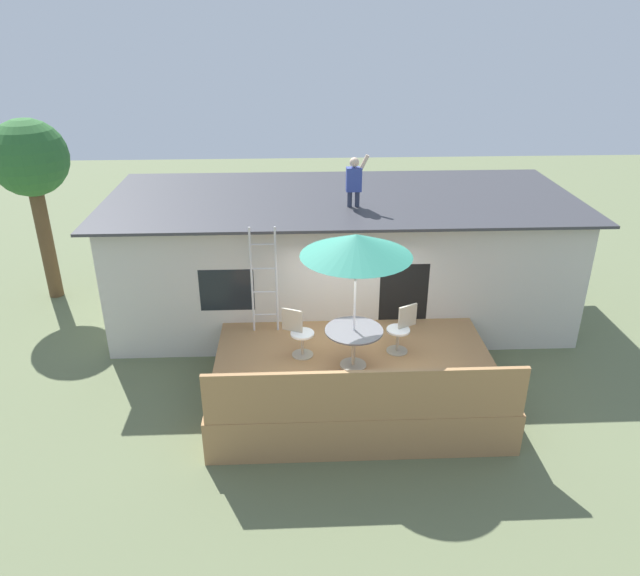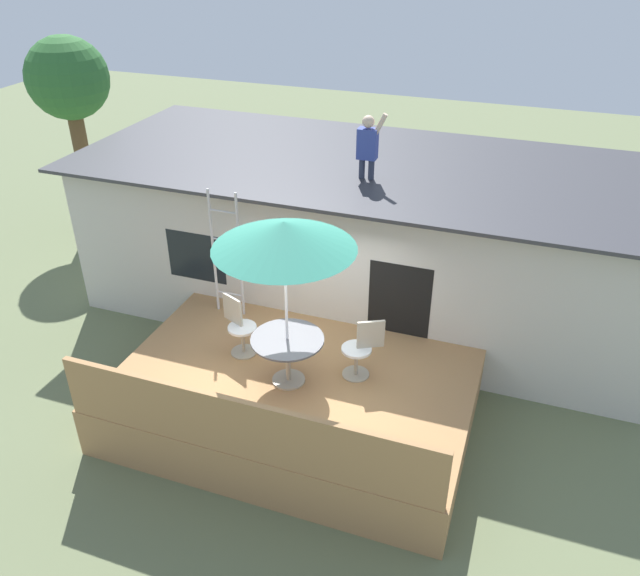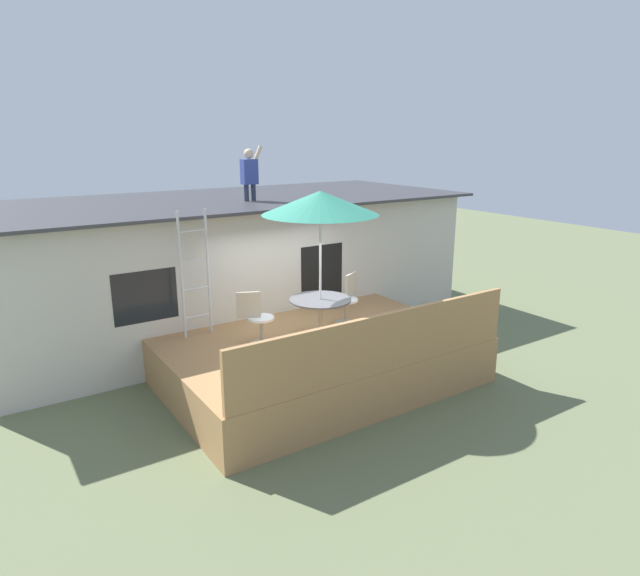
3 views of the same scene
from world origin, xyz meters
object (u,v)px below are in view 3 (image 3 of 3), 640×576
object	(u,v)px
patio_table	(320,308)
step_ladder	(195,274)
patio_chair_left	(257,319)
patio_chair_right	(348,299)
person_figure	(250,171)
patio_umbrella	(320,203)

from	to	relation	value
patio_table	step_ladder	size ratio (longest dim) A/B	0.47
patio_chair_left	patio_chair_right	size ratio (longest dim) A/B	1.00
step_ladder	patio_chair_right	world-z (taller)	step_ladder
patio_table	patio_chair_left	distance (m)	1.08
patio_chair_right	person_figure	bearing A→B (deg)	-102.06
step_ladder	patio_table	bearing A→B (deg)	-40.81
patio_umbrella	patio_chair_right	xyz separation A→B (m)	(0.94, 0.50, -1.89)
patio_table	person_figure	distance (m)	3.65
person_figure	patio_chair_right	size ratio (longest dim) A/B	1.21
person_figure	patio_chair_right	distance (m)	3.40
patio_table	person_figure	world-z (taller)	person_figure
step_ladder	patio_umbrella	bearing A→B (deg)	-40.81
step_ladder	patio_chair_left	distance (m)	1.34
patio_umbrella	person_figure	size ratio (longest dim) A/B	2.29
patio_umbrella	step_ladder	distance (m)	2.49
patio_umbrella	patio_chair_right	bearing A→B (deg)	27.82
person_figure	patio_chair_right	bearing A→B (deg)	-74.25
patio_umbrella	person_figure	bearing A→B (deg)	85.26
patio_chair_left	patio_chair_right	distance (m)	1.93
person_figure	patio_umbrella	bearing A→B (deg)	-94.74
patio_table	patio_umbrella	distance (m)	1.76
step_ladder	patio_chair_left	xyz separation A→B (m)	(0.65, -0.97, -0.64)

